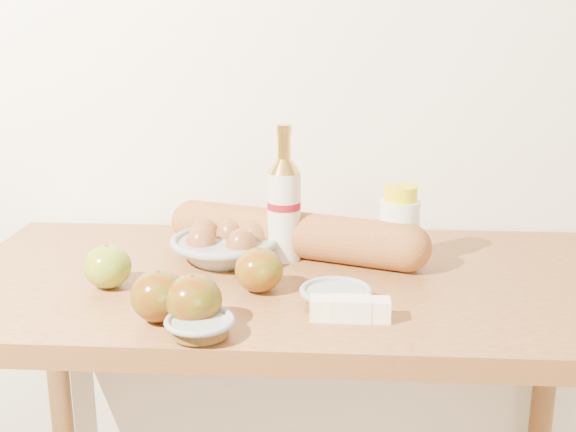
% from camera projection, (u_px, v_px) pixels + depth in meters
% --- Properties ---
extents(back_wall, '(3.50, 0.02, 2.60)m').
position_uv_depth(back_wall, '(299.00, 39.00, 1.50)').
color(back_wall, white).
rests_on(back_wall, ground).
extents(table, '(1.20, 0.60, 0.90)m').
position_uv_depth(table, '(289.00, 339.00, 1.33)').
color(table, '#A06633').
rests_on(table, ground).
extents(bourbon_bottle, '(0.07, 0.07, 0.26)m').
position_uv_depth(bourbon_bottle, '(284.00, 206.00, 1.35)').
color(bourbon_bottle, beige).
rests_on(bourbon_bottle, table).
extents(cream_bottle, '(0.09, 0.09, 0.15)m').
position_uv_depth(cream_bottle, '(399.00, 228.00, 1.34)').
color(cream_bottle, white).
rests_on(cream_bottle, table).
extents(egg_bowl, '(0.23, 0.23, 0.07)m').
position_uv_depth(egg_bowl, '(225.00, 245.00, 1.36)').
color(egg_bowl, gray).
rests_on(egg_bowl, table).
extents(baguette, '(0.53, 0.25, 0.09)m').
position_uv_depth(baguette, '(294.00, 234.00, 1.38)').
color(baguette, '#B06B35').
rests_on(baguette, table).
extents(apple_yellowgreen, '(0.10, 0.10, 0.08)m').
position_uv_depth(apple_yellowgreen, '(108.00, 266.00, 1.23)').
color(apple_yellowgreen, '#9F8E1F').
rests_on(apple_yellowgreen, table).
extents(apple_redgreen_front, '(0.11, 0.11, 0.08)m').
position_uv_depth(apple_redgreen_front, '(159.00, 296.00, 1.10)').
color(apple_redgreen_front, maroon).
rests_on(apple_redgreen_front, table).
extents(apple_redgreen_right, '(0.09, 0.09, 0.08)m').
position_uv_depth(apple_redgreen_right, '(259.00, 270.00, 1.21)').
color(apple_redgreen_right, '#991608').
rests_on(apple_redgreen_right, table).
extents(sugar_bowl, '(0.12, 0.12, 0.03)m').
position_uv_depth(sugar_bowl, '(200.00, 327.00, 1.05)').
color(sugar_bowl, gray).
rests_on(sugar_bowl, table).
extents(syrup_bowl, '(0.15, 0.15, 0.03)m').
position_uv_depth(syrup_bowl, '(336.00, 297.00, 1.15)').
color(syrup_bowl, gray).
rests_on(syrup_bowl, table).
extents(butter_stick, '(0.12, 0.04, 0.04)m').
position_uv_depth(butter_stick, '(350.00, 309.00, 1.11)').
color(butter_stick, '#FAEFC1').
rests_on(butter_stick, table).
extents(apple_extra, '(0.11, 0.11, 0.08)m').
position_uv_depth(apple_extra, '(193.00, 301.00, 1.08)').
color(apple_extra, maroon).
rests_on(apple_extra, table).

